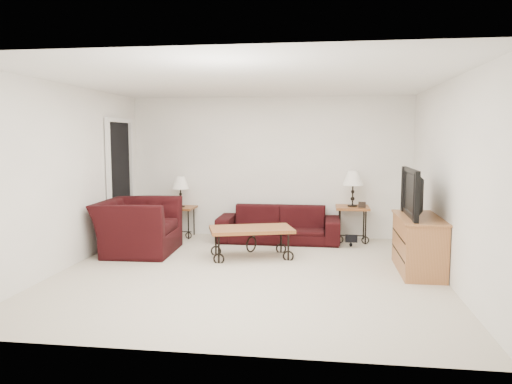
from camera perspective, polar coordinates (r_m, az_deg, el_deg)
ground at (r=6.67m, az=-0.83°, el=-9.23°), size 5.00×5.00×0.00m
wall_back at (r=8.92m, az=1.58°, el=2.86°), size 5.00×0.02×2.50m
wall_front at (r=4.01m, az=-6.26°, el=-1.45°), size 5.00×0.02×2.50m
wall_left at (r=7.26m, az=-20.76°, el=1.65°), size 0.02×5.00×2.50m
wall_right at (r=6.56m, az=21.30°, el=1.17°), size 0.02×5.00×2.50m
ceiling at (r=6.47m, az=-0.87°, el=12.64°), size 5.00×5.00×0.00m
doorway at (r=8.75m, az=-15.37°, el=1.06°), size 0.08×0.94×2.04m
sofa at (r=8.54m, az=2.61°, el=-3.71°), size 2.07×0.81×0.60m
side_table_left at (r=9.05m, az=-8.61°, el=-3.39°), size 0.51×0.51×0.54m
side_table_right at (r=8.69m, az=10.97°, el=-3.62°), size 0.56×0.56×0.61m
lamp_left at (r=8.98m, az=-8.66°, el=0.03°), size 0.32×0.32×0.54m
lamp_right at (r=8.61m, az=11.05°, el=0.38°), size 0.35×0.35×0.61m
photo_frame_left at (r=8.91m, az=-9.84°, el=-1.51°), size 0.11×0.03×0.09m
photo_frame_right at (r=8.50m, az=12.08°, el=-1.44°), size 0.12×0.04×0.10m
coffee_table at (r=7.42m, az=-0.54°, el=-5.84°), size 1.35×0.98×0.45m
armchair at (r=7.93m, az=-13.37°, el=-3.86°), size 1.15×1.31×0.82m
throw_pillow at (r=7.81m, az=-12.49°, el=-3.18°), size 0.11×0.38×0.37m
tv_stand at (r=6.99m, az=18.14°, el=-5.71°), size 0.51×1.23×0.74m
television at (r=6.87m, az=18.17°, el=-0.09°), size 0.15×1.11×0.64m
backpack at (r=8.30m, az=10.86°, el=-4.90°), size 0.34×0.30×0.38m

